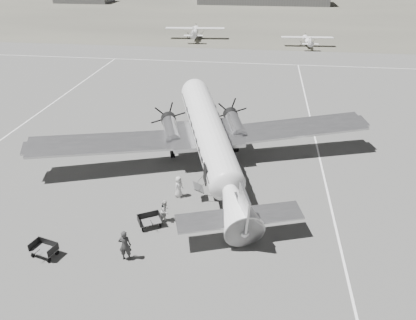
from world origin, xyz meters
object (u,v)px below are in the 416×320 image
object	(u,v)px
baggage_cart_near	(150,221)
ramp_agent	(165,211)
light_plane_right	(307,41)
dc3_airliner	(211,142)
light_plane_left	(195,33)
passenger	(179,187)
baggage_cart_far	(44,250)
ground_crew	(125,245)

from	to	relation	value
baggage_cart_near	ramp_agent	bearing A→B (deg)	10.34
ramp_agent	light_plane_right	bearing A→B (deg)	9.33
dc3_airliner	light_plane_right	size ratio (longest dim) A/B	3.05
light_plane_right	ramp_agent	world-z (taller)	light_plane_right
ramp_agent	light_plane_left	bearing A→B (deg)	30.47
light_plane_left	passenger	bearing A→B (deg)	-87.29
light_plane_left	baggage_cart_near	size ratio (longest dim) A/B	7.72
dc3_airliner	baggage_cart_far	size ratio (longest dim) A/B	18.47
baggage_cart_far	ramp_agent	bearing A→B (deg)	49.56
dc3_airliner	ramp_agent	distance (m)	7.61
ground_crew	baggage_cart_near	bearing A→B (deg)	-108.13
baggage_cart_near	passenger	size ratio (longest dim) A/B	0.94
baggage_cart_near	baggage_cart_far	size ratio (longest dim) A/B	0.98
baggage_cart_near	passenger	distance (m)	4.08
ground_crew	ramp_agent	size ratio (longest dim) A/B	1.24
light_plane_right	baggage_cart_far	bearing A→B (deg)	-112.32
dc3_airliner	light_plane_right	world-z (taller)	dc3_airliner
dc3_airliner	ramp_agent	bearing A→B (deg)	-126.45
ground_crew	passenger	world-z (taller)	ground_crew
baggage_cart_near	ramp_agent	distance (m)	1.23
baggage_cart_near	passenger	world-z (taller)	passenger
baggage_cart_near	ground_crew	world-z (taller)	ground_crew
dc3_airliner	light_plane_right	xyz separation A→B (m)	(11.47, 49.87, -1.78)
baggage_cart_far	passenger	bearing A→B (deg)	63.53
light_plane_right	baggage_cart_far	xyz separation A→B (m)	(-20.03, -61.29, -0.55)
light_plane_right	passenger	distance (m)	55.40
baggage_cart_far	ramp_agent	world-z (taller)	ramp_agent
light_plane_left	ramp_agent	distance (m)	61.59
baggage_cart_far	ramp_agent	xyz separation A→B (m)	(6.37, 4.40, 0.36)
dc3_airliner	light_plane_left	bearing A→B (deg)	81.71
baggage_cart_far	baggage_cart_near	bearing A→B (deg)	48.57
baggage_cart_far	ground_crew	bearing A→B (deg)	19.55
ramp_agent	passenger	size ratio (longest dim) A/B	0.98
ground_crew	passenger	distance (m)	7.35
dc3_airliner	ground_crew	world-z (taller)	dc3_airliner
dc3_airliner	light_plane_right	distance (m)	51.21
baggage_cart_near	passenger	bearing A→B (deg)	43.53
baggage_cart_far	light_plane_right	bearing A→B (deg)	86.82
light_plane_right	passenger	bearing A→B (deg)	-108.21
baggage_cart_far	ground_crew	distance (m)	4.96
ground_crew	ramp_agent	xyz separation A→B (m)	(1.46, 4.01, -0.20)
baggage_cart_near	baggage_cart_far	distance (m)	6.58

